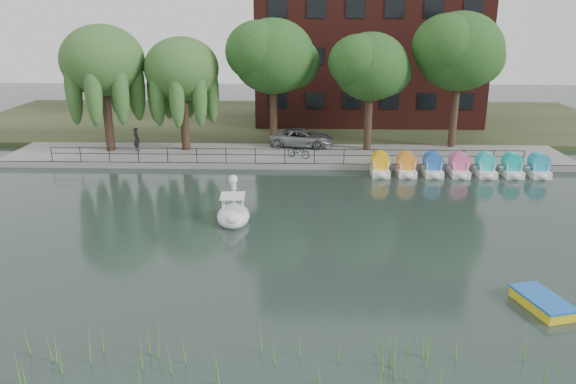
{
  "coord_description": "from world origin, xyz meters",
  "views": [
    {
      "loc": [
        1.34,
        -23.58,
        10.2
      ],
      "look_at": [
        0.5,
        4.0,
        1.3
      ],
      "focal_mm": 35.0,
      "sensor_mm": 36.0,
      "label": 1
    }
  ],
  "objects_px": {
    "pedestrian": "(136,138)",
    "minivan": "(302,136)",
    "yellow_rowboat": "(542,302)",
    "swan_boat": "(233,212)",
    "bicycle": "(298,151)"
  },
  "relations": [
    {
      "from": "minivan",
      "to": "swan_boat",
      "type": "bearing_deg",
      "value": 177.19
    },
    {
      "from": "pedestrian",
      "to": "yellow_rowboat",
      "type": "distance_m",
      "value": 30.14
    },
    {
      "from": "pedestrian",
      "to": "minivan",
      "type": "bearing_deg",
      "value": -129.75
    },
    {
      "from": "bicycle",
      "to": "yellow_rowboat",
      "type": "xyz_separation_m",
      "value": [
        9.04,
        -19.99,
        -0.67
      ]
    },
    {
      "from": "swan_boat",
      "to": "minivan",
      "type": "bearing_deg",
      "value": 73.05
    },
    {
      "from": "swan_boat",
      "to": "yellow_rowboat",
      "type": "bearing_deg",
      "value": -38.76
    },
    {
      "from": "bicycle",
      "to": "pedestrian",
      "type": "distance_m",
      "value": 12.02
    },
    {
      "from": "minivan",
      "to": "yellow_rowboat",
      "type": "bearing_deg",
      "value": -149.54
    },
    {
      "from": "bicycle",
      "to": "pedestrian",
      "type": "height_order",
      "value": "pedestrian"
    },
    {
      "from": "minivan",
      "to": "pedestrian",
      "type": "relative_size",
      "value": 2.77
    },
    {
      "from": "bicycle",
      "to": "pedestrian",
      "type": "xyz_separation_m",
      "value": [
        -11.9,
        1.66,
        0.49
      ]
    },
    {
      "from": "swan_boat",
      "to": "yellow_rowboat",
      "type": "distance_m",
      "value": 14.83
    },
    {
      "from": "pedestrian",
      "to": "swan_boat",
      "type": "height_order",
      "value": "pedestrian"
    },
    {
      "from": "bicycle",
      "to": "swan_boat",
      "type": "distance_m",
      "value": 12.01
    },
    {
      "from": "swan_boat",
      "to": "bicycle",
      "type": "bearing_deg",
      "value": 70.53
    }
  ]
}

